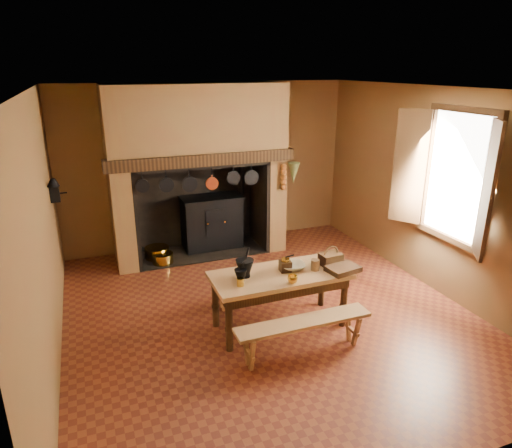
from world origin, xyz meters
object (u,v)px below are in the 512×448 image
Objects in this scene: iron_range at (212,221)px; bench_front at (303,329)px; mixing_bowl at (292,266)px; work_table at (280,282)px; coffee_grinder at (285,265)px; wicker_basket at (331,258)px.

iron_range is 1.03× the size of bench_front.
bench_front is at bearing -104.76° from mixing_bowl.
coffee_grinder reaches higher than work_table.
iron_range is at bearing 95.17° from mixing_bowl.
wicker_basket is (0.68, 0.00, 0.19)m from work_table.
wicker_basket is (0.50, -0.05, 0.04)m from mixing_bowl.
coffee_grinder is 0.74× the size of wicker_basket.
mixing_bowl is (0.19, 0.06, 0.15)m from work_table.
work_table is 0.24m from mixing_bowl.
bench_front is 5.61× the size of wicker_basket.
bench_front is (-0.00, -0.65, -0.28)m from work_table.
coffee_grinder is (0.08, 0.68, 0.47)m from bench_front.
coffee_grinder is at bearing -87.05° from iron_range.
wicker_basket reaches higher than work_table.
iron_range is at bearing 91.26° from work_table.
iron_range is at bearing 100.63° from wicker_basket.
iron_range is at bearing 99.10° from coffee_grinder.
work_table reaches higher than bench_front.
coffee_grinder is 0.68× the size of mixing_bowl.
coffee_grinder is at bearing -167.17° from mixing_bowl.
wicker_basket is (0.60, -0.03, 0.00)m from coffee_grinder.
wicker_basket is at bearing 0.41° from work_table.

